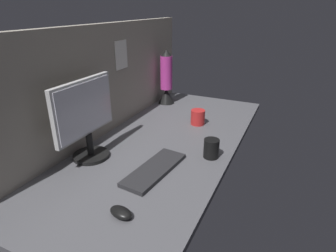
% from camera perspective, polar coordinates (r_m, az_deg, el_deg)
% --- Properties ---
extents(ground_plane, '(1.80, 0.80, 0.03)m').
position_cam_1_polar(ground_plane, '(1.60, -1.13, -3.51)').
color(ground_plane, '#515156').
extents(cubicle_wall_back, '(1.80, 0.06, 0.62)m').
position_cam_1_polar(cubicle_wall_back, '(1.68, -12.93, 8.99)').
color(cubicle_wall_back, gray).
rests_on(cubicle_wall_back, ground_plane).
extents(monitor, '(0.39, 0.18, 0.40)m').
position_cam_1_polar(monitor, '(1.40, -16.37, 1.78)').
color(monitor, black).
rests_on(monitor, ground_plane).
extents(keyboard, '(0.38, 0.17, 0.02)m').
position_cam_1_polar(keyboard, '(1.31, -2.74, -8.77)').
color(keyboard, '#262628').
rests_on(keyboard, ground_plane).
extents(mouse, '(0.07, 0.11, 0.03)m').
position_cam_1_polar(mouse, '(1.08, -9.52, -16.90)').
color(mouse, black).
rests_on(mouse, ground_plane).
extents(mug_red_plastic, '(0.09, 0.09, 0.09)m').
position_cam_1_polar(mug_red_plastic, '(1.81, 6.06, 1.79)').
color(mug_red_plastic, red).
rests_on(mug_red_plastic, ground_plane).
extents(mug_black_travel, '(0.08, 0.08, 0.10)m').
position_cam_1_polar(mug_black_travel, '(1.43, 8.77, -4.51)').
color(mug_black_travel, black).
rests_on(mug_black_travel, ground_plane).
extents(lava_lamp, '(0.12, 0.12, 0.41)m').
position_cam_1_polar(lava_lamp, '(2.17, -0.34, 9.01)').
color(lava_lamp, black).
rests_on(lava_lamp, ground_plane).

